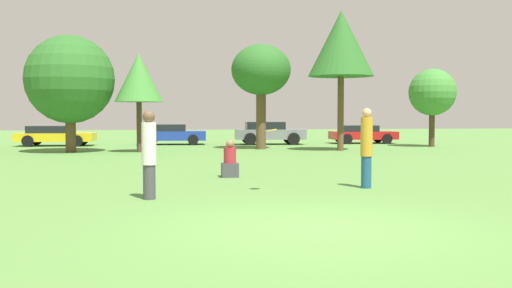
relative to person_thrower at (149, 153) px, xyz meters
name	(u,v)px	position (x,y,z in m)	size (l,w,h in m)	color
ground_plane	(317,228)	(2.64, -3.59, -0.97)	(120.00, 120.00, 0.00)	#54843D
person_thrower	(149,153)	(0.00, 0.00, 0.00)	(0.30, 0.30, 1.86)	#3F3F47
person_catcher	(366,147)	(5.12, 1.07, 0.03)	(0.29, 0.29, 1.92)	navy
frisbee	(271,130)	(2.71, 0.69, 0.44)	(0.27, 0.27, 0.08)	yellow
bystander_sitting	(230,162)	(2.17, 4.05, -0.55)	(0.47, 0.39, 1.05)	#3F3F47
tree_1	(70,80)	(-3.90, 16.09, 2.42)	(4.11, 4.11, 5.46)	brown
tree_2	(139,78)	(-0.74, 15.80, 2.51)	(2.28, 2.28, 4.64)	#473323
tree_3	(261,71)	(5.31, 17.17, 2.99)	(3.02, 3.02, 5.33)	brown
tree_4	(341,44)	(8.94, 15.33, 4.22)	(3.19, 3.19, 6.82)	brown
tree_5	(432,93)	(14.97, 17.95, 2.00)	(2.57, 2.57, 4.28)	#473323
parked_car_yellow	(54,135)	(-5.67, 22.19, -0.36)	(4.32, 2.15, 1.13)	gold
parked_car_blue	(171,134)	(0.87, 22.60, -0.34)	(3.97, 2.05, 1.19)	#1E389E
parked_car_grey	(269,132)	(6.59, 21.86, -0.26)	(4.17, 2.03, 1.33)	slate
parked_car_red	(362,134)	(12.47, 22.24, -0.38)	(4.05, 2.13, 1.11)	red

